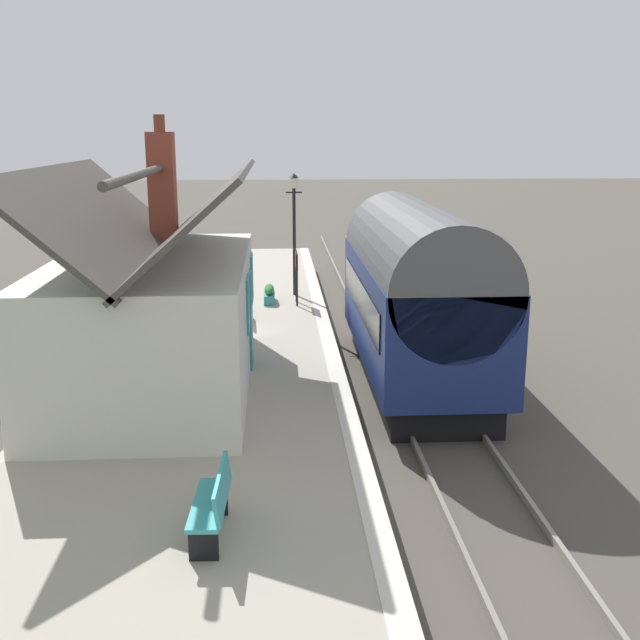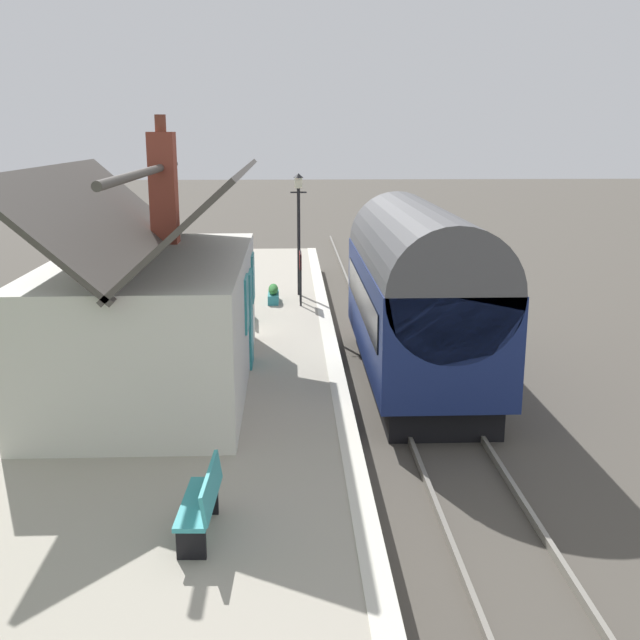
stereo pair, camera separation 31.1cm
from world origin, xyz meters
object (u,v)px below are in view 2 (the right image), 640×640
object	(u,v)px
planter_edge_far	(273,294)
train	(419,294)
planter_bench_right	(194,297)
station_sign_board	(300,265)
lamp_post_platform	(299,211)
planter_bench_left	(239,289)
station_building	(154,315)
bench_platform_end	(203,501)
bench_near_building	(243,303)
planter_by_door	(198,253)
planter_under_sign	(231,265)
planter_corner_building	(214,284)

from	to	relation	value
planter_edge_far	train	bearing A→B (deg)	-144.68
planter_bench_right	station_sign_board	xyz separation A→B (m)	(0.11, -3.18, 0.92)
train	lamp_post_platform	xyz separation A→B (m)	(6.05, 2.76, 1.35)
planter_edge_far	station_sign_board	size ratio (longest dim) A/B	0.66
planter_bench_left	planter_edge_far	size ratio (longest dim) A/B	1.04
train	station_sign_board	bearing A→B (deg)	29.87
station_building	planter_edge_far	bearing A→B (deg)	-16.33
station_building	bench_platform_end	bearing A→B (deg)	-165.29
planter_bench_left	bench_near_building	bearing A→B (deg)	-174.49
planter_bench_left	planter_edge_far	xyz separation A→B (m)	(-0.47, -1.05, -0.04)
station_building	bench_platform_end	world-z (taller)	station_building
bench_platform_end	planter_edge_far	xyz separation A→B (m)	(13.74, -0.64, -0.22)
train	station_sign_board	distance (m)	5.49
station_building	planter_by_door	distance (m)	14.49
bench_platform_end	planter_bench_right	size ratio (longest dim) A/B	1.98
train	bench_near_building	world-z (taller)	train
planter_edge_far	bench_near_building	bearing A→B (deg)	159.85
planter_edge_far	bench_platform_end	bearing A→B (deg)	177.34
train	station_building	world-z (taller)	station_building
planter_edge_far	station_sign_board	xyz separation A→B (m)	(-0.26, -0.82, 0.93)
planter_under_sign	station_sign_board	xyz separation A→B (m)	(-5.16, -2.45, 0.89)
train	planter_bench_left	size ratio (longest dim) A/B	7.73
bench_near_building	station_building	bearing A→B (deg)	165.23
planter_corner_building	planter_edge_far	size ratio (longest dim) A/B	0.85
planter_bench_right	planter_bench_left	bearing A→B (deg)	-57.06
planter_by_door	planter_corner_building	size ratio (longest dim) A/B	0.98
station_building	planter_edge_far	distance (m)	8.05
station_sign_board	lamp_post_platform	bearing A→B (deg)	1.20
train	bench_near_building	xyz separation A→B (m)	(2.85, 4.35, -0.81)
planter_by_door	planter_edge_far	distance (m)	7.44
train	lamp_post_platform	bearing A→B (deg)	24.52
planter_bench_right	planter_corner_building	distance (m)	2.01
planter_bench_left	station_sign_board	bearing A→B (deg)	-111.35
station_building	planter_corner_building	world-z (taller)	station_building
planter_bench_left	planter_bench_right	world-z (taller)	planter_bench_left
planter_under_sign	planter_bench_left	bearing A→B (deg)	-172.58
station_building	planter_corner_building	bearing A→B (deg)	-1.90
planter_bench_left	planter_bench_right	xyz separation A→B (m)	(-0.85, 1.31, -0.03)
planter_bench_left	planter_edge_far	bearing A→B (deg)	-114.21
train	planter_edge_far	size ratio (longest dim) A/B	8.01
planter_under_sign	planter_bench_right	size ratio (longest dim) A/B	1.10
station_building	lamp_post_platform	distance (m)	9.26
planter_bench_right	planter_corner_building	size ratio (longest dim) A/B	0.82
planter_corner_building	planter_bench_right	bearing A→B (deg)	167.80
station_building	planter_corner_building	xyz separation A→B (m)	(9.23, -0.31, -1.20)
station_sign_board	planter_bench_left	bearing A→B (deg)	68.65
planter_bench_right	planter_edge_far	bearing A→B (deg)	-81.01
train	planter_under_sign	bearing A→B (deg)	27.58
planter_bench_right	bench_platform_end	bearing A→B (deg)	-172.67
planter_bench_right	lamp_post_platform	size ratio (longest dim) A/B	0.19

